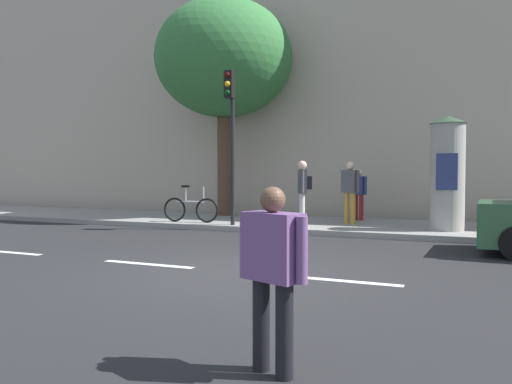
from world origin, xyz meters
name	(u,v)px	position (x,y,z in m)	size (l,w,h in m)	color
ground_plane	(236,272)	(0.00, 0.00, 0.00)	(80.00, 80.00, 0.00)	#232326
sidewalk_curb	(340,226)	(0.00, 7.00, 0.07)	(36.00, 4.00, 0.15)	gray
lane_markings	(236,272)	(0.00, 0.00, 0.00)	(25.80, 0.16, 0.01)	silver
building_backdrop	(373,59)	(0.00, 12.00, 5.90)	(36.00, 5.00, 11.80)	#B7A893
traffic_light	(231,122)	(-2.67, 5.24, 3.02)	(0.24, 0.45, 4.26)	black
poster_column	(448,172)	(2.91, 6.30, 1.62)	(0.92, 0.92, 2.90)	#9E9B93
street_tree	(224,59)	(-4.34, 8.11, 5.48)	(4.67, 4.67, 7.34)	#4C3826
pedestrian_with_bag	(273,265)	(2.04, -3.61, 0.87)	(0.63, 0.39, 1.49)	black
pedestrian_tallest	(350,187)	(0.31, 6.86, 1.21)	(0.58, 0.40, 1.78)	#B78C33
pedestrian_in_red_top	(303,187)	(-0.74, 5.76, 1.23)	(0.48, 0.60, 1.79)	silver
pedestrian_with_backpack	(358,191)	(0.28, 8.15, 1.06)	(0.56, 0.40, 1.57)	maroon
bicycle_upright	(191,209)	(-4.17, 5.60, 0.54)	(1.77, 0.22, 1.09)	black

